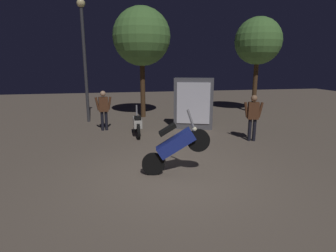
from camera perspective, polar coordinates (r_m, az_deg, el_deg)
The scene contains 9 objects.
ground_plane at distance 6.61m, azimuth 1.18°, elevation -10.89°, with size 40.00×40.00×0.00m, color #756656.
motorcycle_blue_foreground at distance 6.57m, azimuth 1.60°, elevation -4.12°, with size 1.66×0.42×1.63m.
motorcycle_white_parked_left at distance 10.31m, azimuth -6.45°, elevation 0.42°, with size 0.32×1.66×1.11m.
person_rider_beside at distance 11.22m, azimuth -13.41°, elevation 3.88°, with size 0.67×0.29×1.62m.
person_bystander_far at distance 9.86m, azimuth 17.47°, elevation 2.43°, with size 0.66×0.33×1.63m.
streetlamp_near at distance 13.04m, azimuth -17.30°, elevation 15.58°, with size 0.36×0.36×5.38m.
tree_left_bg at distance 15.69m, azimuth 18.44°, elevation 16.54°, with size 2.45×2.45×5.06m.
tree_center_bg at distance 13.77m, azimuth -5.57°, elevation 18.16°, with size 2.78×2.78×5.33m.
kiosk_billboard at distance 11.32m, azimuth 5.40°, elevation 4.73°, with size 1.68×1.00×2.10m.
Camera 1 is at (-1.27, -5.91, 2.69)m, focal length 28.94 mm.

